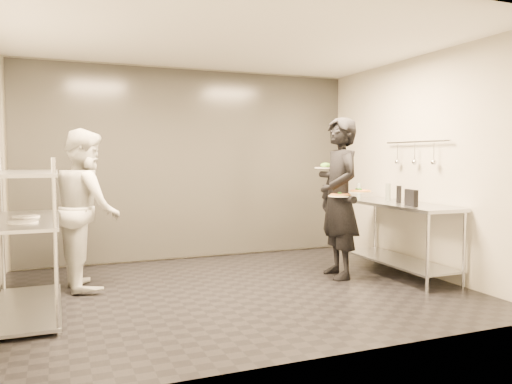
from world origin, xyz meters
name	(u,v)px	position (x,y,z in m)	size (l,w,h in m)	color
room_shell	(207,165)	(0.00, 1.18, 1.40)	(5.00, 4.00, 2.80)	black
pass_rack	(25,234)	(-2.15, 0.00, 0.77)	(0.60, 1.60, 1.50)	silver
prep_counter	(398,226)	(2.18, 0.00, 0.63)	(0.60, 1.80, 0.92)	silver
utensil_rail	(415,154)	(2.43, 0.00, 1.55)	(0.07, 1.20, 0.31)	silver
waiter	(339,198)	(1.40, 0.16, 1.00)	(0.73, 0.48, 1.99)	black
chef	(87,209)	(-1.55, 0.81, 0.91)	(0.89, 0.69, 1.82)	beige
pizza_plate_near	(340,195)	(1.32, 0.00, 1.04)	(0.29, 0.29, 0.05)	white
pizza_plate_far	(360,191)	(1.54, -0.11, 1.09)	(0.29, 0.29, 0.05)	white
salad_plate	(326,166)	(1.36, 0.44, 1.38)	(0.28, 0.28, 0.07)	white
pos_monitor	(411,198)	(2.06, -0.39, 1.02)	(0.06, 0.28, 0.20)	black
bottle_green	(359,191)	(2.12, 0.80, 1.03)	(0.06, 0.06, 0.22)	gray
bottle_clear	(388,192)	(2.28, 0.35, 1.03)	(0.07, 0.07, 0.23)	gray
bottle_dark	(399,194)	(2.20, 0.02, 1.03)	(0.06, 0.06, 0.22)	black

